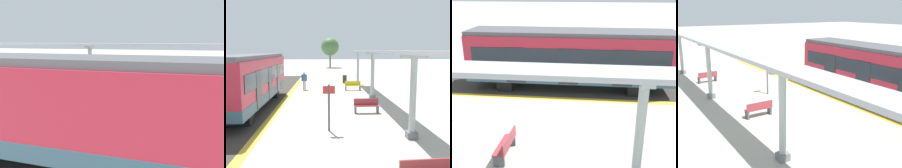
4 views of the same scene
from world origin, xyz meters
TOP-DOWN VIEW (x-y plane):
  - ground_plane at (0.00, 0.00)m, footprint 176.00×176.00m
  - tactile_edge_strip at (-3.48, 0.00)m, footprint 0.43×33.27m
  - trackbed at (-5.29, 0.00)m, footprint 3.20×45.27m
  - train_near_carriage at (-5.29, 1.69)m, footprint 2.65×11.83m
  - canopy_pillar_second at (3.24, -4.57)m, footprint 1.10×0.44m
  - canopy_pillar_third at (3.24, 4.46)m, footprint 1.10×0.44m
  - canopy_pillar_fourth at (3.24, 12.95)m, footprint 1.10×0.44m
  - canopy_beam at (3.24, -0.02)m, footprint 1.20×26.75m
  - bench_near_end at (2.04, 0.02)m, footprint 1.50×0.45m
  - bench_far_end at (2.21, 8.78)m, footprint 1.51×0.46m
  - trash_bin at (1.87, 14.07)m, footprint 0.48×0.48m
  - platform_info_sign at (-0.28, -3.34)m, footprint 0.56×0.10m
  - passenger_waiting_near_edge at (-2.38, 9.38)m, footprint 0.52×0.48m
  - tree_left_background at (0.88, 40.98)m, footprint 3.81×3.81m

SIDE VIEW (x-z plane):
  - ground_plane at x=0.00m, z-range 0.00..0.00m
  - trackbed at x=-5.29m, z-range 0.00..0.01m
  - tactile_edge_strip at x=-3.48m, z-range 0.00..0.01m
  - bench_near_end at x=2.04m, z-range 0.01..0.87m
  - bench_far_end at x=2.21m, z-range 0.01..0.87m
  - trash_bin at x=1.87m, z-range 0.00..0.91m
  - passenger_waiting_near_edge at x=-2.38m, z-range 0.21..1.90m
  - platform_info_sign at x=-0.28m, z-range 0.23..2.43m
  - canopy_pillar_second at x=3.24m, z-range 0.03..3.62m
  - canopy_pillar_third at x=3.24m, z-range 0.03..3.62m
  - canopy_pillar_fourth at x=3.24m, z-range 0.03..3.62m
  - train_near_carriage at x=-5.29m, z-range 0.09..3.57m
  - canopy_beam at x=3.24m, z-range 3.59..3.75m
  - tree_left_background at x=0.88m, z-range 1.25..7.60m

